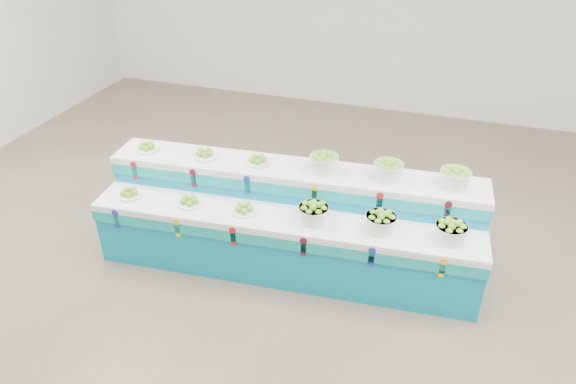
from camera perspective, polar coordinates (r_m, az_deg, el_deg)
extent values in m
plane|color=brown|center=(5.56, -1.89, -9.74)|extent=(10.00, 10.00, 0.00)
cylinder|color=white|center=(5.78, -16.65, -0.05)|extent=(0.28, 0.28, 0.09)
cylinder|color=white|center=(5.50, -10.54, -0.93)|extent=(0.28, 0.28, 0.09)
cylinder|color=white|center=(5.30, -4.71, -1.76)|extent=(0.28, 0.28, 0.09)
cylinder|color=white|center=(6.01, -14.90, 4.75)|extent=(0.28, 0.28, 0.09)
cylinder|color=white|center=(5.74, -8.93, 4.13)|extent=(0.28, 0.28, 0.09)
cylinder|color=white|center=(5.55, -3.29, 3.51)|extent=(0.28, 0.28, 0.09)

